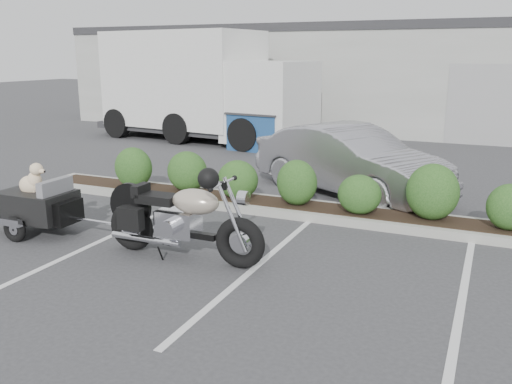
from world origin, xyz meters
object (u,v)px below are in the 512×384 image
at_px(motorcycle, 182,220).
at_px(delivery_truck, 204,89).
at_px(sedan, 349,160).
at_px(dumpster, 259,131).
at_px(pet_trailer, 37,203).

height_order(motorcycle, delivery_truck, delivery_truck).
relative_size(sedan, dumpster, 2.32).
distance_m(pet_trailer, delivery_truck, 10.43).
bearing_deg(pet_trailer, dumpster, 89.06).
bearing_deg(pet_trailer, sedan, 48.98).
bearing_deg(sedan, delivery_truck, 76.94).
xyz_separation_m(pet_trailer, dumpster, (0.08, 8.91, 0.08)).
bearing_deg(dumpster, pet_trailer, -84.35).
bearing_deg(delivery_truck, motorcycle, -54.75).
height_order(motorcycle, sedan, motorcycle).
bearing_deg(sedan, pet_trailer, 165.98).
distance_m(motorcycle, sedan, 4.86).
height_order(sedan, dumpster, sedan).
bearing_deg(dumpster, motorcycle, -66.97).
bearing_deg(dumpster, delivery_truck, 162.00).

